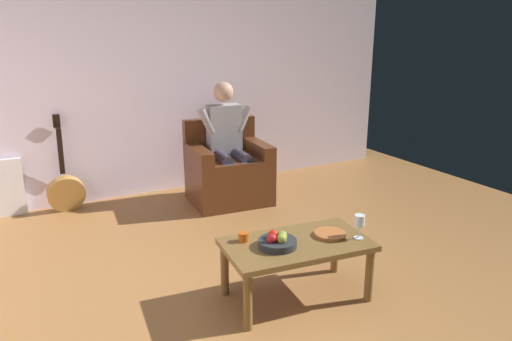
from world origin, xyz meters
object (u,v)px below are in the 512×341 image
(person_seated, at_px, (228,139))
(fruit_bowl, at_px, (277,242))
(wine_glass_near, at_px, (359,222))
(coffee_table, at_px, (297,250))
(armchair, at_px, (228,172))
(candle_jar, at_px, (243,237))
(guitar, at_px, (66,190))
(decorative_dish, at_px, (330,234))

(person_seated, height_order, fruit_bowl, person_seated)
(person_seated, bearing_deg, wine_glass_near, 94.79)
(coffee_table, bearing_deg, wine_glass_near, 159.71)
(armchair, xyz_separation_m, candle_jar, (0.76, 1.89, 0.14))
(person_seated, height_order, guitar, person_seated)
(person_seated, relative_size, wine_glass_near, 7.44)
(decorative_dish, relative_size, candle_jar, 3.10)
(fruit_bowl, distance_m, decorative_dish, 0.43)
(wine_glass_near, distance_m, fruit_bowl, 0.60)
(fruit_bowl, xyz_separation_m, candle_jar, (0.16, -0.19, -0.01))
(armchair, height_order, candle_jar, armchair)
(fruit_bowl, relative_size, candle_jar, 3.59)
(armchair, height_order, person_seated, person_seated)
(armchair, xyz_separation_m, decorative_dish, (0.17, 2.10, 0.12))
(fruit_bowl, distance_m, candle_jar, 0.25)
(guitar, xyz_separation_m, candle_jar, (-0.88, 2.40, 0.24))
(armchair, relative_size, person_seated, 0.68)
(candle_jar, bearing_deg, wine_glass_near, 155.04)
(coffee_table, distance_m, fruit_bowl, 0.19)
(person_seated, bearing_deg, coffee_table, 83.28)
(candle_jar, bearing_deg, person_seated, -112.00)
(armchair, height_order, coffee_table, armchair)
(person_seated, relative_size, coffee_table, 1.23)
(candle_jar, bearing_deg, decorative_dish, 160.19)
(coffee_table, bearing_deg, person_seated, -101.89)
(guitar, bearing_deg, coffee_table, 114.90)
(guitar, distance_m, decorative_dish, 3.01)
(candle_jar, bearing_deg, guitar, -69.84)
(guitar, relative_size, wine_glass_near, 5.79)
(fruit_bowl, bearing_deg, candle_jar, -49.41)
(armchair, xyz_separation_m, wine_glass_near, (0.02, 2.23, 0.23))
(person_seated, height_order, wine_glass_near, person_seated)
(wine_glass_near, height_order, decorative_dish, wine_glass_near)
(coffee_table, bearing_deg, candle_jar, -30.55)
(guitar, bearing_deg, wine_glass_near, 120.56)
(guitar, xyz_separation_m, decorative_dish, (-1.47, 2.62, 0.22))
(armchair, xyz_separation_m, coffee_table, (0.44, 2.08, 0.04))
(fruit_bowl, height_order, decorative_dish, fruit_bowl)
(coffee_table, relative_size, wine_glass_near, 6.07)
(candle_jar, bearing_deg, armchair, -111.86)
(armchair, xyz_separation_m, guitar, (1.64, -0.52, -0.10))
(coffee_table, bearing_deg, fruit_bowl, 0.06)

